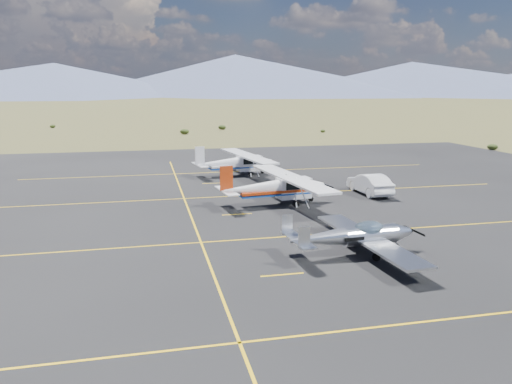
{
  "coord_description": "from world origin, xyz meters",
  "views": [
    {
      "loc": [
        -8.77,
        -23.72,
        8.25
      ],
      "look_at": [
        -1.87,
        6.81,
        1.6
      ],
      "focal_mm": 35.0,
      "sensor_mm": 36.0,
      "label": 1
    }
  ],
  "objects_px": {
    "aircraft_low_wing": "(356,236)",
    "aircraft_plain": "(236,162)",
    "aircraft_cessna": "(276,187)",
    "sedan": "(370,184)"
  },
  "relations": [
    {
      "from": "aircraft_low_wing",
      "to": "aircraft_cessna",
      "type": "height_order",
      "value": "aircraft_cessna"
    },
    {
      "from": "aircraft_low_wing",
      "to": "sedan",
      "type": "xyz_separation_m",
      "value": [
        6.95,
        13.1,
        -0.15
      ]
    },
    {
      "from": "aircraft_low_wing",
      "to": "aircraft_plain",
      "type": "distance_m",
      "value": 23.55
    },
    {
      "from": "aircraft_low_wing",
      "to": "aircraft_plain",
      "type": "height_order",
      "value": "aircraft_plain"
    },
    {
      "from": "aircraft_plain",
      "to": "sedan",
      "type": "relative_size",
      "value": 2.35
    },
    {
      "from": "aircraft_low_wing",
      "to": "sedan",
      "type": "bearing_deg",
      "value": 57.99
    },
    {
      "from": "aircraft_low_wing",
      "to": "sedan",
      "type": "height_order",
      "value": "aircraft_low_wing"
    },
    {
      "from": "aircraft_plain",
      "to": "sedan",
      "type": "xyz_separation_m",
      "value": [
        8.66,
        -10.39,
        -0.47
      ]
    },
    {
      "from": "aircraft_low_wing",
      "to": "aircraft_cessna",
      "type": "relative_size",
      "value": 0.78
    },
    {
      "from": "sedan",
      "to": "aircraft_plain",
      "type": "bearing_deg",
      "value": -52.21
    }
  ]
}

